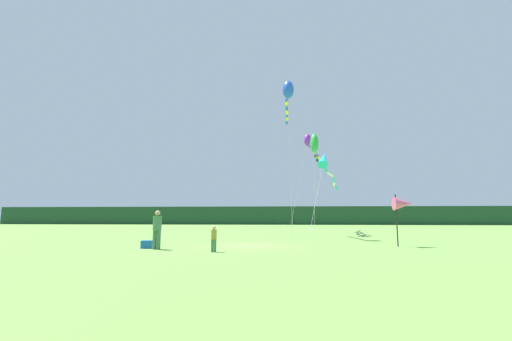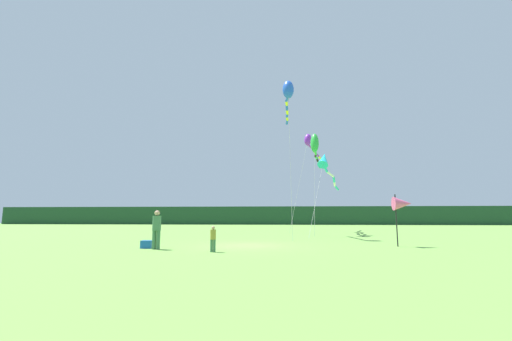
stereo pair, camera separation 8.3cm
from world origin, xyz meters
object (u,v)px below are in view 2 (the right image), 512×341
at_px(banner_flag_pole, 402,204).
at_px(kite_blue, 288,93).
at_px(person_adult, 157,227).
at_px(kite_cyan, 325,163).
at_px(person_child, 213,237).
at_px(kite_green, 315,146).
at_px(kite_purple, 310,143).
at_px(cooler_box, 147,244).

bearing_deg(banner_flag_pole, kite_blue, 130.59).
xyz_separation_m(person_adult, kite_cyan, (9.43, 12.67, 4.95)).
distance_m(person_adult, banner_flag_pole, 12.25).
distance_m(person_child, kite_green, 17.44).
xyz_separation_m(person_adult, kite_blue, (6.32, 8.99, 9.81)).
xyz_separation_m(person_child, kite_purple, (5.83, 20.65, 8.69)).
xyz_separation_m(banner_flag_pole, kite_purple, (-3.24, 17.28, 7.17)).
xyz_separation_m(person_adult, person_child, (2.88, -0.96, -0.38)).
height_order(person_child, kite_green, kite_green).
bearing_deg(kite_cyan, kite_green, 121.13).
height_order(kite_green, kite_cyan, kite_green).
bearing_deg(person_adult, kite_blue, 54.91).
bearing_deg(kite_purple, person_child, -105.76).
distance_m(cooler_box, kite_purple, 23.26).
bearing_deg(person_adult, person_child, -18.41).
height_order(banner_flag_pole, kite_cyan, kite_cyan).
height_order(cooler_box, banner_flag_pole, banner_flag_pole).
relative_size(person_child, kite_cyan, 0.11).
relative_size(cooler_box, kite_cyan, 0.05).
xyz_separation_m(person_adult, kite_purple, (8.71, 19.69, 8.32)).
height_order(person_child, banner_flag_pole, banner_flag_pole).
xyz_separation_m(person_child, cooler_box, (-3.49, 1.39, -0.43)).
height_order(person_adult, cooler_box, person_adult).
relative_size(person_child, cooler_box, 2.16).
height_order(person_adult, banner_flag_pole, banner_flag_pole).
bearing_deg(kite_purple, kite_blue, -102.63).
xyz_separation_m(cooler_box, kite_purple, (9.32, 19.26, 9.13)).
bearing_deg(banner_flag_pole, kite_green, 105.78).
height_order(person_adult, kite_green, kite_green).
distance_m(person_adult, cooler_box, 1.10).
bearing_deg(person_child, banner_flag_pole, 20.37).
bearing_deg(kite_cyan, person_child, -115.66).
bearing_deg(person_child, kite_purple, 74.24).
bearing_deg(cooler_box, kite_cyan, 50.65).
distance_m(person_adult, kite_purple, 23.08).
distance_m(cooler_box, kite_cyan, 16.85).
bearing_deg(kite_green, banner_flag_pole, -74.22).
bearing_deg(cooler_box, kite_purple, 64.17).
relative_size(person_adult, kite_blue, 0.15).
distance_m(person_child, cooler_box, 3.78).
distance_m(kite_green, kite_cyan, 2.27).
distance_m(kite_green, kite_purple, 6.04).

